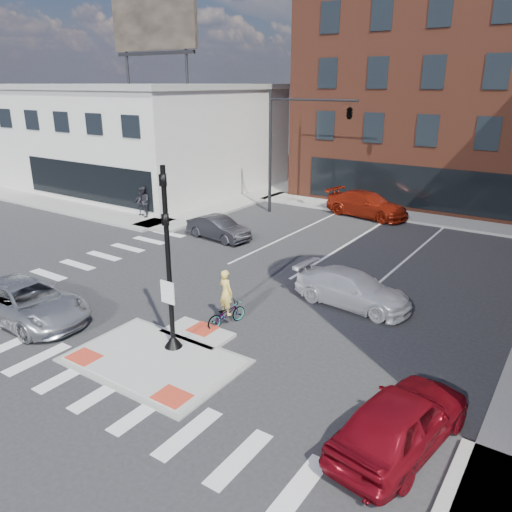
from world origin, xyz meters
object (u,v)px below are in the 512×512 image
Objects in this scene: bg_car_dark at (218,228)px; cyclist at (226,307)px; white_pickup at (353,289)px; silver_suv at (27,302)px; red_sedan at (401,420)px; pedestrian_a at (143,202)px; pedestrian_b at (141,203)px; bg_car_red at (367,205)px.

cyclist is at bearing -133.30° from bg_car_dark.
cyclist is (-3.06, -4.20, 0.04)m from white_pickup.
silver_suv reaches higher than white_pickup.
pedestrian_a is (-20.93, 11.75, 0.36)m from red_sedan.
pedestrian_a is (-6.73, 0.75, 0.49)m from bg_car_dark.
silver_suv is at bearing -77.03° from pedestrian_b.
bg_car_red is at bearing -12.03° from silver_suv.
pedestrian_a reaches higher than bg_car_dark.
bg_car_dark is 7.27m from pedestrian_b.
bg_car_dark is 6.79m from pedestrian_a.
silver_suv is at bearing 134.77° from white_pickup.
white_pickup is (9.40, 8.00, -0.06)m from silver_suv.
pedestrian_b is (-21.39, 12.00, 0.17)m from red_sedan.
red_sedan is 2.31× the size of pedestrian_a.
bg_car_red reaches higher than bg_car_dark.
bg_car_red reaches higher than white_pickup.
pedestrian_a is at bearing 136.27° from bg_car_red.
red_sedan is 0.82× the size of bg_car_red.
bg_car_dark is at bearing 72.32° from white_pickup.
white_pickup is at bearing -111.93° from cyclist.
silver_suv is at bearing -170.75° from bg_car_dark.
bg_car_dark is at bearing 25.80° from pedestrian_a.
pedestrian_b is (-17.07, 5.00, 0.26)m from white_pickup.
red_sedan is at bearing -86.08° from silver_suv.
bg_car_red is 2.82× the size of pedestrian_a.
cyclist is at bearing -1.31° from pedestrian_a.
pedestrian_b is at bearing 78.04° from white_pickup.
white_pickup is 17.28m from pedestrian_a.
bg_car_dark is 0.70× the size of bg_car_red.
white_pickup is at bearing 16.18° from pedestrian_a.
cyclist is at bearing -11.34° from red_sedan.
silver_suv is 13.75m from red_sedan.
red_sedan is at bearing -146.22° from bg_car_red.
pedestrian_b reaches higher than bg_car_dark.
bg_car_red reaches higher than red_sedan.
bg_car_dark is at bearing -28.33° from red_sedan.
bg_car_dark is (-0.48, 12.00, -0.09)m from silver_suv.
silver_suv is 7.39m from cyclist.
pedestrian_a is (-7.21, 12.75, 0.40)m from silver_suv.
cyclist is at bearing -50.87° from pedestrian_b.
red_sedan reaches higher than silver_suv.
red_sedan is at bearing -120.82° from bg_car_dark.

